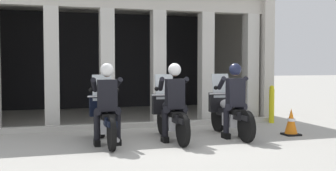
{
  "coord_description": "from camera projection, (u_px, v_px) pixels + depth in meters",
  "views": [
    {
      "loc": [
        -2.47,
        -7.93,
        1.56
      ],
      "look_at": [
        0.0,
        0.35,
        1.12
      ],
      "focal_mm": 43.87,
      "sensor_mm": 36.0,
      "label": 1
    }
  ],
  "objects": [
    {
      "name": "ground_plane",
      "position": [
        140.0,
        121.0,
        11.24
      ],
      "size": [
        80.0,
        80.0,
        0.0
      ],
      "primitive_type": "plane",
      "color": "#A8A59E"
    },
    {
      "name": "station_building",
      "position": [
        117.0,
        45.0,
        12.9
      ],
      "size": [
        7.82,
        5.13,
        3.56
      ],
      "color": "black",
      "rests_on": "ground"
    },
    {
      "name": "kerb_strip",
      "position": [
        137.0,
        125.0,
        10.15
      ],
      "size": [
        7.32,
        0.24,
        0.12
      ],
      "primitive_type": "cube",
      "color": "#B7B5AD",
      "rests_on": "ground"
    },
    {
      "name": "motorcycle_left",
      "position": [
        105.0,
        118.0,
        8.15
      ],
      "size": [
        0.62,
        2.04,
        1.35
      ],
      "rotation": [
        0.0,
        0.0,
        0.16
      ],
      "color": "black",
      "rests_on": "ground"
    },
    {
      "name": "police_officer_left",
      "position": [
        107.0,
        97.0,
        7.86
      ],
      "size": [
        0.63,
        0.61,
        1.58
      ],
      "rotation": [
        0.0,
        0.0,
        0.16
      ],
      "color": "black",
      "rests_on": "ground"
    },
    {
      "name": "motorcycle_center",
      "position": [
        170.0,
        115.0,
        8.52
      ],
      "size": [
        0.62,
        2.04,
        1.35
      ],
      "rotation": [
        0.0,
        0.0,
        0.16
      ],
      "color": "black",
      "rests_on": "ground"
    },
    {
      "name": "police_officer_center",
      "position": [
        174.0,
        95.0,
        8.23
      ],
      "size": [
        0.63,
        0.61,
        1.58
      ],
      "rotation": [
        0.0,
        0.0,
        0.16
      ],
      "color": "black",
      "rests_on": "ground"
    },
    {
      "name": "motorcycle_right",
      "position": [
        229.0,
        113.0,
        8.95
      ],
      "size": [
        0.62,
        2.04,
        1.35
      ],
      "rotation": [
        0.0,
        0.0,
        0.26
      ],
      "color": "black",
      "rests_on": "ground"
    },
    {
      "name": "police_officer_right",
      "position": [
        235.0,
        94.0,
        8.65
      ],
      "size": [
        0.63,
        0.61,
        1.58
      ],
      "rotation": [
        0.0,
        0.0,
        0.26
      ],
      "color": "black",
      "rests_on": "ground"
    },
    {
      "name": "traffic_cone_flank",
      "position": [
        291.0,
        122.0,
        9.02
      ],
      "size": [
        0.34,
        0.34,
        0.59
      ],
      "color": "black",
      "rests_on": "ground"
    },
    {
      "name": "bollard_kerbside",
      "position": [
        272.0,
        104.0,
        10.93
      ],
      "size": [
        0.14,
        0.14,
        1.01
      ],
      "color": "yellow",
      "rests_on": "ground"
    }
  ]
}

